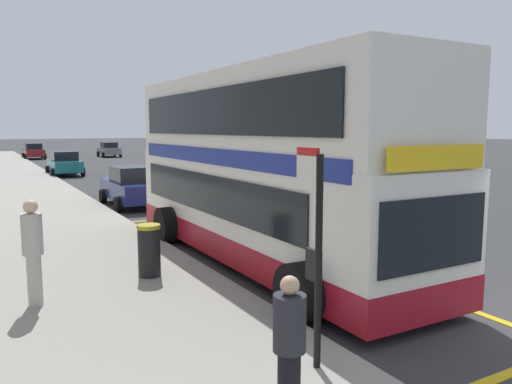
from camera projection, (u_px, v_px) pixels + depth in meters
ground_plane at (110, 173)px, 35.50m from camera, size 260.00×260.00×0.00m
pavement_near at (1, 176)px, 32.09m from camera, size 6.00×76.00×0.14m
double_decker_bus at (261, 175)px, 11.63m from camera, size 3.20×10.24×4.40m
bus_bay_markings at (263, 260)px, 11.87m from camera, size 3.14×12.87×0.01m
bus_stop_sign at (315, 241)px, 6.13m from camera, size 0.09×0.51×2.76m
parked_car_maroon_ahead at (34, 151)px, 51.49m from camera, size 2.09×4.20×1.62m
parked_car_navy_across at (133, 186)px, 20.14m from camera, size 2.09×4.20×1.62m
parked_car_grey_distant at (109, 150)px, 55.32m from camera, size 2.09×4.20×1.62m
parked_car_teal_far at (65, 164)px, 33.33m from camera, size 2.09×4.20×1.62m
pedestrian_waiting_near_sign at (289, 343)px, 5.04m from camera, size 0.34×0.34×1.53m
pedestrian_further_back at (33, 248)px, 8.34m from camera, size 0.34×0.34×1.82m
litter_bin at (149, 250)px, 10.08m from camera, size 0.48×0.48×1.07m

